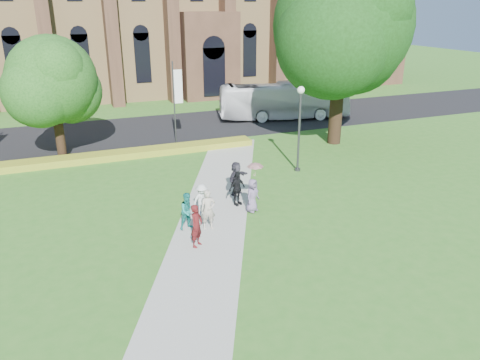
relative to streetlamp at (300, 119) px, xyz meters
name	(u,v)px	position (x,y,z in m)	size (l,w,h in m)	color
ground	(218,236)	(-7.50, -6.50, -3.30)	(160.00, 160.00, 0.00)	#337021
road	(138,131)	(-7.50, 13.50, -3.29)	(160.00, 10.00, 0.02)	black
footpath	(211,227)	(-7.50, -5.50, -3.28)	(3.20, 30.00, 0.04)	#B2B2A8
flower_hedge	(126,154)	(-9.50, 6.70, -3.07)	(18.00, 1.40, 0.45)	gold
streetlamp	(300,119)	(0.00, 0.00, 0.00)	(0.44, 0.44, 5.24)	#38383D
large_tree	(342,25)	(5.50, 4.50, 5.07)	(9.60, 9.60, 13.20)	#332114
street_tree_1	(52,80)	(-13.50, 8.00, 1.93)	(5.60, 5.60, 8.05)	#332114
banner_pole_0	(176,98)	(-5.39, 8.70, 0.09)	(0.70, 0.10, 6.00)	#38383D
tour_coach	(284,101)	(5.57, 12.95, -1.66)	(2.71, 11.58, 3.23)	silver
pedestrian_0	(197,226)	(-8.65, -7.04, -2.31)	(0.69, 0.45, 1.90)	#501214
pedestrian_1	(188,211)	(-8.52, -5.32, -2.38)	(0.85, 0.66, 1.75)	#197E75
pedestrian_2	(202,200)	(-7.52, -4.17, -2.45)	(1.04, 0.60, 1.61)	silver
pedestrian_3	(237,189)	(-5.46, -3.60, -2.37)	(1.03, 0.43, 1.76)	black
pedestrian_4	(252,195)	(-5.04, -4.63, -2.41)	(0.83, 0.54, 1.70)	slate
pedestrian_5	(236,178)	(-4.98, -2.27, -2.33)	(1.72, 0.55, 1.85)	#2E2B34
pedestrian_6	(208,210)	(-7.68, -5.63, -2.32)	(0.68, 0.45, 1.88)	#ACA18F
parasol	(255,172)	(-4.86, -4.53, -1.21)	(0.78, 0.78, 0.69)	#DA9AB0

